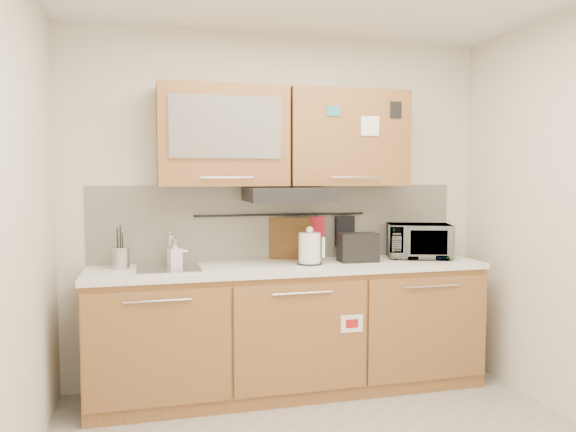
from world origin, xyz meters
TOP-DOWN VIEW (x-y plane):
  - wall_back at (0.00, 1.50)m, footprint 3.20×0.00m
  - wall_left at (-1.60, 0.00)m, footprint 0.00×3.00m
  - base_cabinet at (0.00, 1.19)m, footprint 2.80×0.64m
  - countertop at (0.00, 1.19)m, footprint 2.82×0.62m
  - backsplash at (0.00, 1.49)m, footprint 2.80×0.02m
  - upper_cabinets at (-0.00, 1.32)m, footprint 1.82×0.37m
  - range_hood at (0.00, 1.25)m, footprint 0.60×0.46m
  - sink at (-0.85, 1.21)m, footprint 0.42×0.40m
  - utensil_rail at (0.00, 1.45)m, footprint 1.30×0.02m
  - utensil_crock at (-1.16, 1.30)m, footprint 0.15×0.15m
  - kettle at (0.14, 1.16)m, footprint 0.20×0.18m
  - toaster at (0.52, 1.20)m, footprint 0.29×0.18m
  - microwave at (1.04, 1.26)m, footprint 0.55×0.45m
  - soap_bottle at (-0.80, 1.32)m, footprint 0.11×0.11m
  - cutting_board at (0.04, 1.44)m, footprint 0.33×0.15m
  - oven_mitt at (0.12, 1.44)m, footprint 0.12×0.04m
  - dark_pouch at (0.50, 1.44)m, footprint 0.15×0.05m
  - pot_holder at (0.27, 1.44)m, footprint 0.13×0.03m

SIDE VIEW (x-z plane):
  - base_cabinet at x=0.00m, z-range -0.03..0.85m
  - countertop at x=0.00m, z-range 0.88..0.92m
  - sink at x=-0.85m, z-range 0.79..1.05m
  - utensil_crock at x=-1.16m, z-range 0.85..1.14m
  - soap_bottle at x=-0.80m, z-range 0.92..1.11m
  - cutting_board at x=0.04m, z-range 0.82..1.24m
  - toaster at x=0.52m, z-range 0.92..1.13m
  - kettle at x=0.14m, z-range 0.89..1.17m
  - microwave at x=1.04m, z-range 0.92..1.18m
  - dark_pouch at x=0.50m, z-range 1.01..1.24m
  - oven_mitt at x=0.12m, z-range 1.05..1.24m
  - pot_holder at x=0.27m, z-range 1.08..1.24m
  - backsplash at x=0.00m, z-range 0.92..1.48m
  - utensil_rail at x=0.00m, z-range 1.25..1.27m
  - wall_left at x=-1.60m, z-range -0.20..2.80m
  - wall_back at x=0.00m, z-range -0.30..2.90m
  - range_hood at x=0.00m, z-range 1.37..1.47m
  - upper_cabinets at x=0.00m, z-range 1.48..2.18m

